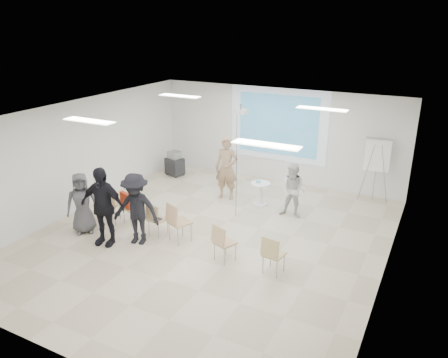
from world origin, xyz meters
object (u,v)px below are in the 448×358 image
at_px(chair_left_mid, 129,206).
at_px(audience_outer, 82,200).
at_px(chair_left_inner, 156,217).
at_px(chair_right_inner, 222,240).
at_px(chair_center, 177,220).
at_px(audience_mid, 136,205).
at_px(audience_left, 102,201).
at_px(laptop, 158,218).
at_px(flipchart_easel, 378,155).
at_px(player_left, 227,164).
at_px(pedestal_table, 260,192).
at_px(av_cart, 175,164).
at_px(player_right, 294,188).
at_px(chair_far_left, 108,202).
at_px(chair_right_far, 272,252).

distance_m(chair_left_mid, audience_outer, 1.18).
relative_size(chair_left_inner, chair_right_inner, 0.97).
height_order(chair_left_inner, chair_center, chair_center).
xyz_separation_m(chair_right_inner, audience_mid, (-2.16, -0.16, 0.47)).
distance_m(audience_left, audience_outer, 0.92).
relative_size(chair_left_mid, chair_right_inner, 1.01).
bearing_deg(laptop, audience_mid, 80.13).
bearing_deg(laptop, flipchart_easel, -123.97).
distance_m(player_left, audience_left, 3.97).
bearing_deg(pedestal_table, chair_left_mid, -132.77).
bearing_deg(av_cart, laptop, -46.98).
bearing_deg(player_right, audience_outer, -145.77).
bearing_deg(laptop, av_cart, -52.81).
bearing_deg(av_cart, chair_far_left, -67.33).
xyz_separation_m(audience_outer, av_cart, (-0.32, 4.53, -0.48)).
xyz_separation_m(pedestal_table, flipchart_easel, (2.78, 1.76, 1.01)).
relative_size(player_right, chair_left_mid, 1.89).
distance_m(chair_left_inner, av_cart, 4.41).
distance_m(chair_left_inner, chair_right_far, 3.13).
xyz_separation_m(chair_right_far, laptop, (-3.10, 0.38, -0.05)).
bearing_deg(chair_right_inner, chair_far_left, -164.37).
distance_m(chair_center, laptop, 0.64).
relative_size(chair_right_far, audience_outer, 0.50).
height_order(chair_right_far, av_cart, chair_right_far).
xyz_separation_m(chair_right_inner, audience_left, (-2.83, -0.52, 0.57)).
xyz_separation_m(player_left, audience_left, (-1.28, -3.75, 0.03)).
relative_size(audience_left, audience_mid, 1.10).
relative_size(player_left, flipchart_easel, 1.12).
xyz_separation_m(player_left, av_cart, (-2.47, 1.00, -0.67)).
bearing_deg(chair_right_far, laptop, -179.47).
xyz_separation_m(player_left, player_right, (2.14, -0.33, -0.23)).
bearing_deg(flipchart_easel, chair_right_inner, -120.25).
height_order(player_right, chair_center, player_right).
bearing_deg(chair_far_left, audience_outer, -128.44).
bearing_deg(player_left, chair_center, -94.18).
bearing_deg(chair_far_left, chair_center, -22.44).
distance_m(chair_right_far, audience_left, 4.05).
height_order(player_right, chair_left_inner, player_right).
distance_m(player_right, audience_outer, 5.35).
height_order(audience_mid, audience_outer, audience_mid).
xyz_separation_m(player_right, chair_left_inner, (-2.57, -2.58, -0.33)).
bearing_deg(audience_mid, player_right, 36.35).
distance_m(chair_left_inner, chair_center, 0.63).
bearing_deg(chair_right_far, chair_right_inner, -171.13).
bearing_deg(player_right, audience_mid, -134.56).
xyz_separation_m(chair_right_inner, audience_outer, (-3.69, -0.31, 0.35)).
bearing_deg(chair_center, player_right, 76.86).
bearing_deg(pedestal_table, chair_far_left, -136.31).
relative_size(chair_left_inner, audience_outer, 0.49).
bearing_deg(flipchart_easel, av_cart, -178.50).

